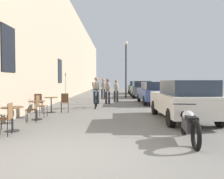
% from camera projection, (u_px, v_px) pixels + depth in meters
% --- Properties ---
extents(ground_plane, '(88.00, 88.00, 0.00)m').
position_uv_depth(ground_plane, '(79.00, 157.00, 4.51)').
color(ground_plane, slate).
extents(building_facade_left, '(0.54, 68.00, 8.64)m').
position_uv_depth(building_facade_left, '(62.00, 46.00, 18.35)').
color(building_facade_left, tan).
rests_on(building_facade_left, ground_plane).
extents(cafe_table_near, '(0.64, 0.64, 0.72)m').
position_uv_depth(cafe_table_near, '(12.00, 114.00, 6.79)').
color(cafe_table_near, black).
rests_on(cafe_table_near, ground_plane).
extents(cafe_chair_near_toward_wall, '(0.41, 0.41, 0.89)m').
position_uv_depth(cafe_chair_near_toward_wall, '(6.00, 117.00, 6.24)').
color(cafe_chair_near_toward_wall, black).
rests_on(cafe_chair_near_toward_wall, ground_plane).
extents(cafe_table_mid, '(0.64, 0.64, 0.72)m').
position_uv_depth(cafe_table_mid, '(37.00, 106.00, 8.81)').
color(cafe_table_mid, black).
rests_on(cafe_table_mid, ground_plane).
extents(cafe_chair_mid_toward_street, '(0.45, 0.45, 0.89)m').
position_uv_depth(cafe_chair_mid_toward_street, '(34.00, 108.00, 8.25)').
color(cafe_chair_mid_toward_street, black).
rests_on(cafe_chair_mid_toward_street, ground_plane).
extents(cafe_chair_mid_toward_wall, '(0.42, 0.42, 0.89)m').
position_uv_depth(cafe_chair_mid_toward_wall, '(40.00, 105.00, 9.44)').
color(cafe_chair_mid_toward_wall, black).
rests_on(cafe_chair_mid_toward_wall, ground_plane).
extents(cafe_table_far, '(0.64, 0.64, 0.72)m').
position_uv_depth(cafe_table_far, '(51.00, 101.00, 10.84)').
color(cafe_table_far, black).
rests_on(cafe_table_far, ground_plane).
extents(cafe_chair_far_toward_street, '(0.44, 0.44, 0.89)m').
position_uv_depth(cafe_chair_far_toward_street, '(38.00, 102.00, 10.77)').
color(cafe_chair_far_toward_street, black).
rests_on(cafe_chair_far_toward_street, ground_plane).
extents(cafe_chair_far_toward_wall, '(0.44, 0.44, 0.89)m').
position_uv_depth(cafe_chair_far_toward_wall, '(65.00, 101.00, 10.91)').
color(cafe_chair_far_toward_wall, black).
rests_on(cafe_chair_far_toward_wall, ground_plane).
extents(cyclist_on_bicycle, '(0.52, 1.76, 1.74)m').
position_uv_depth(cyclist_on_bicycle, '(96.00, 93.00, 12.88)').
color(cyclist_on_bicycle, black).
rests_on(cyclist_on_bicycle, ground_plane).
extents(pedestrian_near, '(0.36, 0.27, 1.65)m').
position_uv_depth(pedestrian_near, '(108.00, 90.00, 14.90)').
color(pedestrian_near, '#26262D').
rests_on(pedestrian_near, ground_plane).
extents(pedestrian_mid, '(0.37, 0.29, 1.61)m').
position_uv_depth(pedestrian_mid, '(116.00, 89.00, 16.44)').
color(pedestrian_mid, '#26262D').
rests_on(pedestrian_mid, ground_plane).
extents(pedestrian_far, '(0.35, 0.25, 1.71)m').
position_uv_depth(pedestrian_far, '(103.00, 87.00, 18.82)').
color(pedestrian_far, '#26262D').
rests_on(pedestrian_far, ground_plane).
extents(street_lamp, '(0.32, 0.32, 4.90)m').
position_uv_depth(street_lamp, '(126.00, 62.00, 19.65)').
color(street_lamp, black).
rests_on(street_lamp, ground_plane).
extents(parked_car_nearest, '(1.81, 4.26, 1.51)m').
position_uv_depth(parked_car_nearest, '(183.00, 100.00, 8.65)').
color(parked_car_nearest, beige).
rests_on(parked_car_nearest, ground_plane).
extents(parked_car_second, '(1.78, 4.07, 1.44)m').
position_uv_depth(parked_car_second, '(154.00, 92.00, 14.97)').
color(parked_car_second, '#384C84').
rests_on(parked_car_second, ground_plane).
extents(parked_car_third, '(1.80, 4.19, 1.49)m').
position_uv_depth(parked_car_third, '(141.00, 89.00, 20.89)').
color(parked_car_third, '#595960').
rests_on(parked_car_third, ground_plane).
extents(parked_car_fourth, '(1.83, 4.16, 1.47)m').
position_uv_depth(parked_car_fourth, '(136.00, 87.00, 26.91)').
color(parked_car_fourth, '#23512D').
rests_on(parked_car_fourth, ground_plane).
extents(parked_motorcycle, '(0.62, 2.14, 0.92)m').
position_uv_depth(parked_motorcycle, '(189.00, 125.00, 5.70)').
color(parked_motorcycle, black).
rests_on(parked_motorcycle, ground_plane).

